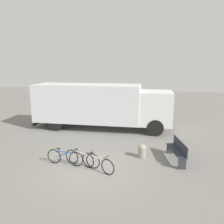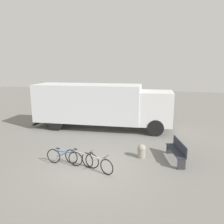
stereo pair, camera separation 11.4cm
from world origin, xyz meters
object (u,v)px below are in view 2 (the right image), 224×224
object	(u,v)px
bicycle_middle	(81,158)
bicycle_far	(97,163)
park_bench	(177,150)
delivery_truck	(101,104)
bollard_near_bench	(142,151)
bicycle_near	(64,157)

from	to	relation	value
bicycle_middle	bicycle_far	bearing A→B (deg)	-7.43
park_bench	delivery_truck	bearing A→B (deg)	33.77
delivery_truck	bollard_near_bench	world-z (taller)	delivery_truck
park_bench	bicycle_far	world-z (taller)	park_bench
delivery_truck	bicycle_near	size ratio (longest dim) A/B	5.45
bicycle_middle	delivery_truck	bearing A→B (deg)	110.13
bicycle_near	bollard_near_bench	bearing A→B (deg)	28.72
park_bench	bollard_near_bench	world-z (taller)	park_bench
delivery_truck	park_bench	size ratio (longest dim) A/B	5.09
delivery_truck	bollard_near_bench	xyz separation A→B (m)	(3.38, -4.23, -1.37)
delivery_truck	bicycle_near	world-z (taller)	delivery_truck
bicycle_near	bicycle_far	bearing A→B (deg)	-5.32
park_bench	bicycle_middle	distance (m)	4.35
delivery_truck	bicycle_far	xyz separation A→B (m)	(1.74, -6.06, -1.36)
bicycle_near	bollard_near_bench	distance (m)	3.60
bicycle_far	park_bench	bearing A→B (deg)	52.62
delivery_truck	bicycle_far	distance (m)	6.45
bollard_near_bench	bicycle_far	bearing A→B (deg)	-131.93
park_bench	bicycle_far	distance (m)	3.75
park_bench	bicycle_near	size ratio (longest dim) A/B	1.07
park_bench	bicycle_near	xyz separation A→B (m)	(-4.83, -1.65, -0.18)
bicycle_middle	bollard_near_bench	bearing A→B (deg)	43.69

